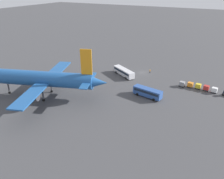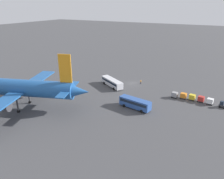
{
  "view_description": "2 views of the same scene",
  "coord_description": "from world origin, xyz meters",
  "px_view_note": "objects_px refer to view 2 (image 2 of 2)",
  "views": [
    {
      "loc": [
        -31.01,
        88.4,
        36.94
      ],
      "look_at": [
        2.45,
        25.59,
        2.01
      ],
      "focal_mm": 35.0,
      "sensor_mm": 36.0,
      "label": 1
    },
    {
      "loc": [
        -33.29,
        80.36,
        31.48
      ],
      "look_at": [
        0.18,
        18.66,
        3.78
      ],
      "focal_mm": 35.0,
      "sensor_mm": 36.0,
      "label": 2
    }
  ],
  "objects_px": {
    "airplane": "(17,88)",
    "cargo_cart_grey": "(175,95)",
    "baggage_tug": "(223,105)",
    "cargo_cart_orange": "(183,96)",
    "cargo_cart_white": "(210,101)",
    "cargo_cart_red": "(201,99)",
    "worker_person": "(141,82)",
    "cargo_cart_yellow": "(192,97)",
    "shuttle_bus_near": "(112,82)",
    "shuttle_bus_far": "(135,103)"
  },
  "relations": [
    {
      "from": "baggage_tug",
      "to": "worker_person",
      "type": "height_order",
      "value": "baggage_tug"
    },
    {
      "from": "cargo_cart_yellow",
      "to": "cargo_cart_white",
      "type": "bearing_deg",
      "value": 172.97
    },
    {
      "from": "cargo_cart_white",
      "to": "shuttle_bus_far",
      "type": "bearing_deg",
      "value": 35.12
    },
    {
      "from": "cargo_cart_yellow",
      "to": "cargo_cart_orange",
      "type": "bearing_deg",
      "value": 1.83
    },
    {
      "from": "airplane",
      "to": "baggage_tug",
      "type": "bearing_deg",
      "value": -170.67
    },
    {
      "from": "shuttle_bus_far",
      "to": "cargo_cart_orange",
      "type": "xyz_separation_m",
      "value": [
        -12.09,
        -15.34,
        -0.77
      ]
    },
    {
      "from": "cargo_cart_white",
      "to": "cargo_cart_yellow",
      "type": "height_order",
      "value": "same"
    },
    {
      "from": "cargo_cart_yellow",
      "to": "cargo_cart_orange",
      "type": "relative_size",
      "value": 1.0
    },
    {
      "from": "cargo_cart_red",
      "to": "worker_person",
      "type": "bearing_deg",
      "value": -16.32
    },
    {
      "from": "cargo_cart_orange",
      "to": "cargo_cart_grey",
      "type": "distance_m",
      "value": 3.01
    },
    {
      "from": "airplane",
      "to": "shuttle_bus_far",
      "type": "xyz_separation_m",
      "value": [
        -32.91,
        -17.1,
        -4.87
      ]
    },
    {
      "from": "worker_person",
      "to": "cargo_cart_grey",
      "type": "xyz_separation_m",
      "value": [
        -15.96,
        7.81,
        0.32
      ]
    },
    {
      "from": "shuttle_bus_near",
      "to": "cargo_cart_grey",
      "type": "relative_size",
      "value": 5.52
    },
    {
      "from": "cargo_cart_yellow",
      "to": "cargo_cart_grey",
      "type": "distance_m",
      "value": 5.92
    },
    {
      "from": "worker_person",
      "to": "cargo_cart_yellow",
      "type": "xyz_separation_m",
      "value": [
        -21.83,
        7.07,
        0.32
      ]
    },
    {
      "from": "airplane",
      "to": "cargo_cart_grey",
      "type": "xyz_separation_m",
      "value": [
        -42.07,
        -31.79,
        -5.63
      ]
    },
    {
      "from": "cargo_cart_white",
      "to": "airplane",
      "type": "bearing_deg",
      "value": 30.58
    },
    {
      "from": "shuttle_bus_far",
      "to": "cargo_cart_orange",
      "type": "bearing_deg",
      "value": -118.72
    },
    {
      "from": "airplane",
      "to": "cargo_cart_orange",
      "type": "height_order",
      "value": "airplane"
    },
    {
      "from": "airplane",
      "to": "cargo_cart_white",
      "type": "relative_size",
      "value": 20.74
    },
    {
      "from": "cargo_cart_red",
      "to": "cargo_cart_yellow",
      "type": "relative_size",
      "value": 1.0
    },
    {
      "from": "shuttle_bus_far",
      "to": "cargo_cart_orange",
      "type": "height_order",
      "value": "shuttle_bus_far"
    },
    {
      "from": "cargo_cart_white",
      "to": "shuttle_bus_near",
      "type": "bearing_deg",
      "value": 0.84
    },
    {
      "from": "shuttle_bus_near",
      "to": "cargo_cart_white",
      "type": "distance_m",
      "value": 36.98
    },
    {
      "from": "baggage_tug",
      "to": "cargo_cart_white",
      "type": "height_order",
      "value": "baggage_tug"
    },
    {
      "from": "baggage_tug",
      "to": "cargo_cart_orange",
      "type": "bearing_deg",
      "value": 7.6
    },
    {
      "from": "airplane",
      "to": "cargo_cart_yellow",
      "type": "distance_m",
      "value": 58.21
    },
    {
      "from": "shuttle_bus_near",
      "to": "cargo_cart_grey",
      "type": "height_order",
      "value": "shuttle_bus_near"
    },
    {
      "from": "airplane",
      "to": "baggage_tug",
      "type": "distance_m",
      "value": 65.87
    },
    {
      "from": "cargo_cart_yellow",
      "to": "cargo_cart_grey",
      "type": "xyz_separation_m",
      "value": [
        5.88,
        0.75,
        0.0
      ]
    },
    {
      "from": "cargo_cart_yellow",
      "to": "worker_person",
      "type": "bearing_deg",
      "value": -17.94
    },
    {
      "from": "baggage_tug",
      "to": "worker_person",
      "type": "bearing_deg",
      "value": -1.78
    },
    {
      "from": "shuttle_bus_near",
      "to": "shuttle_bus_far",
      "type": "bearing_deg",
      "value": 169.08
    },
    {
      "from": "shuttle_bus_near",
      "to": "baggage_tug",
      "type": "bearing_deg",
      "value": -149.58
    },
    {
      "from": "shuttle_bus_near",
      "to": "cargo_cart_red",
      "type": "height_order",
      "value": "shuttle_bus_near"
    },
    {
      "from": "cargo_cart_yellow",
      "to": "baggage_tug",
      "type": "bearing_deg",
      "value": 172.36
    },
    {
      "from": "cargo_cart_red",
      "to": "shuttle_bus_near",
      "type": "bearing_deg",
      "value": 1.82
    },
    {
      "from": "shuttle_bus_near",
      "to": "cargo_cart_white",
      "type": "xyz_separation_m",
      "value": [
        -36.97,
        -0.54,
        -0.66
      ]
    },
    {
      "from": "cargo_cart_yellow",
      "to": "cargo_cart_grey",
      "type": "bearing_deg",
      "value": 7.23
    },
    {
      "from": "shuttle_bus_far",
      "to": "cargo_cart_yellow",
      "type": "xyz_separation_m",
      "value": [
        -15.03,
        -15.43,
        -0.77
      ]
    },
    {
      "from": "shuttle_bus_near",
      "to": "worker_person",
      "type": "bearing_deg",
      "value": -107.53
    },
    {
      "from": "cargo_cart_white",
      "to": "cargo_cart_grey",
      "type": "relative_size",
      "value": 1.0
    },
    {
      "from": "shuttle_bus_far",
      "to": "worker_person",
      "type": "height_order",
      "value": "shuttle_bus_far"
    },
    {
      "from": "cargo_cart_yellow",
      "to": "airplane",
      "type": "bearing_deg",
      "value": 34.16
    },
    {
      "from": "cargo_cart_grey",
      "to": "cargo_cart_red",
      "type": "bearing_deg",
      "value": -176.37
    },
    {
      "from": "cargo_cart_red",
      "to": "cargo_cart_orange",
      "type": "relative_size",
      "value": 1.0
    },
    {
      "from": "shuttle_bus_near",
      "to": "airplane",
      "type": "bearing_deg",
      "value": 92.16
    },
    {
      "from": "cargo_cart_orange",
      "to": "worker_person",
      "type": "bearing_deg",
      "value": -20.76
    },
    {
      "from": "cargo_cart_orange",
      "to": "baggage_tug",
      "type": "bearing_deg",
      "value": 174.53
    },
    {
      "from": "shuttle_bus_near",
      "to": "baggage_tug",
      "type": "height_order",
      "value": "shuttle_bus_near"
    }
  ]
}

